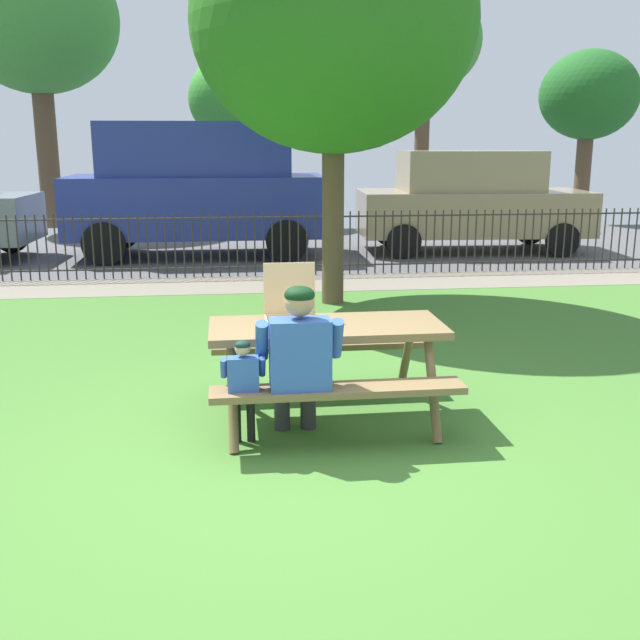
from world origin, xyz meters
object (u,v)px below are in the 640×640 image
object	(u,v)px
far_tree_center	(237,101)
far_tree_midleft	(37,21)
parked_car_left	(197,186)
picnic_table_foreground	(327,346)
adult_at_table	(299,358)
parked_car_center	(471,200)
pizza_box_open	(291,313)
far_tree_right	(589,97)
tree_midground_left	(334,22)
far_tree_midright	(425,43)
child_at_table	(243,382)

from	to	relation	value
far_tree_center	far_tree_midleft	bearing A→B (deg)	180.00
parked_car_left	far_tree_center	distance (m)	5.57
picnic_table_foreground	far_tree_center	xyz separation A→B (m)	(-0.50, 13.91, 2.47)
picnic_table_foreground	adult_at_table	size ratio (longest dim) A/B	1.52
adult_at_table	parked_car_center	world-z (taller)	parked_car_center
picnic_table_foreground	pizza_box_open	size ratio (longest dim) A/B	3.97
picnic_table_foreground	parked_car_center	xyz separation A→B (m)	(3.94, 8.70, 0.41)
adult_at_table	far_tree_right	xyz separation A→B (m)	(8.96, 14.42, 2.57)
tree_midground_left	far_tree_midright	xyz separation A→B (m)	(3.62, 9.64, 0.94)
pizza_box_open	adult_at_table	xyz separation A→B (m)	(0.01, -0.52, -0.20)
parked_car_center	far_tree_midleft	world-z (taller)	far_tree_midleft
pizza_box_open	far_tree_right	size ratio (longest dim) A/B	0.10
far_tree_center	tree_midground_left	bearing A→B (deg)	-83.38
parked_car_center	far_tree_midleft	xyz separation A→B (m)	(-9.11, 5.21, 3.87)
child_at_table	far_tree_midleft	world-z (taller)	far_tree_midleft
parked_car_left	parked_car_center	size ratio (longest dim) A/B	1.05
child_at_table	far_tree_midleft	distance (m)	15.76
parked_car_center	far_tree_right	bearing A→B (deg)	47.66
parked_car_center	far_tree_center	xyz separation A→B (m)	(-4.44, 5.21, 2.06)
parked_car_left	far_tree_right	size ratio (longest dim) A/B	1.06
far_tree_center	parked_car_center	bearing A→B (deg)	-49.58
adult_at_table	tree_midground_left	world-z (taller)	tree_midground_left
parked_car_left	far_tree_right	bearing A→B (deg)	27.48
child_at_table	parked_car_center	distance (m)	10.33
far_tree_midleft	far_tree_right	distance (m)	13.96
far_tree_midleft	far_tree_midright	distance (m)	9.41
far_tree_right	picnic_table_foreground	bearing A→B (deg)	-121.99
pizza_box_open	far_tree_midleft	distance (m)	15.27
child_at_table	far_tree_midright	world-z (taller)	far_tree_midright
picnic_table_foreground	child_at_table	xyz separation A→B (m)	(-0.66, -0.54, -0.10)
adult_at_table	far_tree_midright	size ratio (longest dim) A/B	0.20
pizza_box_open	far_tree_center	world-z (taller)	far_tree_center
picnic_table_foreground	parked_car_left	bearing A→B (deg)	98.71
pizza_box_open	parked_car_left	size ratio (longest dim) A/B	0.10
picnic_table_foreground	far_tree_midleft	bearing A→B (deg)	110.38
far_tree_midleft	far_tree_center	distance (m)	5.01
far_tree_right	far_tree_center	bearing A→B (deg)	180.00
picnic_table_foreground	tree_midground_left	world-z (taller)	tree_midground_left
tree_midground_left	far_tree_midright	bearing A→B (deg)	69.42
pizza_box_open	tree_midground_left	xyz separation A→B (m)	(0.89, 4.26, 2.71)
pizza_box_open	far_tree_right	xyz separation A→B (m)	(8.96, 13.89, 2.37)
parked_car_center	far_tree_right	distance (m)	7.39
parked_car_center	far_tree_midright	xyz separation A→B (m)	(0.30, 5.21, 3.51)
far_tree_midright	far_tree_right	world-z (taller)	far_tree_midright
pizza_box_open	far_tree_midright	xyz separation A→B (m)	(4.51, 13.89, 3.65)
far_tree_midright	parked_car_left	bearing A→B (deg)	-136.90
picnic_table_foreground	parked_car_center	distance (m)	9.56
far_tree_midleft	parked_car_center	bearing A→B (deg)	-29.77
child_at_table	tree_midground_left	size ratio (longest dim) A/B	0.16
adult_at_table	far_tree_midleft	bearing A→B (deg)	108.79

